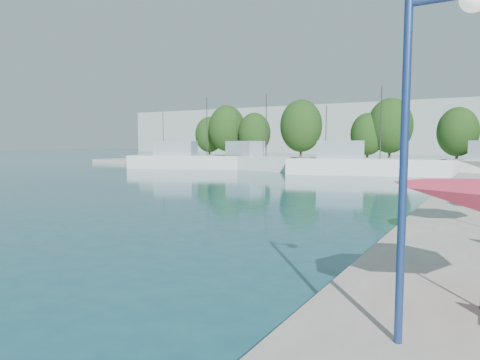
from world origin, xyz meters
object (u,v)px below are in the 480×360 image
Objects in this scene: trawler_01 at (191,161)px; street_lamp at (430,106)px; trawler_03 at (360,165)px; trawler_02 at (255,162)px.

street_lamp is (35.54, -41.43, 3.02)m from trawler_01.
trawler_03 is (23.44, 0.30, 0.00)m from trawler_01.
trawler_03 is at bearing -21.11° from trawler_01.
trawler_01 reaches higher than street_lamp.
trawler_02 and trawler_03 have the same top height.
trawler_01 is 54.67m from street_lamp.
trawler_03 is at bearing 7.42° from trawler_02.
trawler_03 is (14.33, -1.65, -0.00)m from trawler_02.
trawler_02 is (9.11, 1.95, 0.00)m from trawler_01.
trawler_02 is 14.42m from trawler_03.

